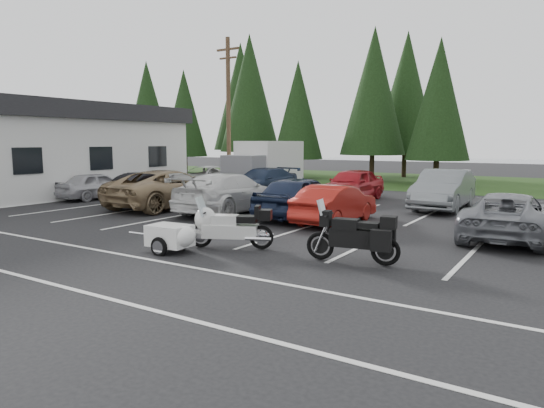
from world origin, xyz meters
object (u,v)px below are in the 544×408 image
Objects in this scene: car_near_0 at (97,186)px; car_far_3 at (444,189)px; car_far_0 at (204,178)px; adventure_motorcycle at (352,231)px; car_near_3 at (229,193)px; car_near_2 at (170,189)px; touring_motorcycle at (231,222)px; building at (27,149)px; box_truck at (261,165)px; utility_pole at (228,111)px; car_near_4 at (300,196)px; car_far_1 at (262,182)px; cargo_trailer at (170,238)px; car_far_2 at (352,184)px; car_near_1 at (150,188)px; car_near_5 at (335,204)px; car_near_6 at (508,216)px.

car_far_3 is at bearing -156.28° from car_near_0.
car_near_0 is 0.78× the size of car_far_0.
adventure_motorcycle is at bearing 165.91° from car_near_0.
car_far_3 is at bearing -143.26° from car_near_3.
car_near_2 is at bearing -59.30° from car_far_0.
car_near_2 is 2.32× the size of touring_motorcycle.
building is 2.79× the size of box_truck.
utility_pole is 1.92× the size of car_near_4.
touring_motorcycle is (7.29, -5.20, -0.11)m from car_near_2.
car_near_0 is (5.76, 0.10, -1.77)m from building.
car_far_1 is 13.73m from cargo_trailer.
car_far_1 is at bearing 177.25° from car_far_3.
car_far_3 reaches higher than car_near_2.
car_far_0 is at bearing 131.49° from adventure_motorcycle.
car_near_4 reaches higher than car_far_2.
car_near_1 is at bearing 146.42° from adventure_motorcycle.
car_near_0 is 6.48m from car_far_0.
box_truck is 1.01× the size of car_near_3.
box_truck is at bearing -82.46° from car_near_2.
car_near_1 is 0.87× the size of car_far_1.
building is at bearing -0.35° from car_near_2.
car_far_0 is at bearing -100.09° from car_near_0.
building is 3.59× the size of car_near_1.
car_far_2 is at bearing -145.45° from car_near_1.
car_near_2 is 6.19m from car_far_1.
car_far_3 is at bearing -159.90° from car_near_1.
adventure_motorcycle is (2.76, -4.95, 0.07)m from car_near_5.
car_near_3 is 1.10× the size of car_far_1.
car_near_5 is at bearing 173.46° from car_near_1.
utility_pole is 14.02m from car_far_3.
car_near_0 is 0.96× the size of car_near_5.
car_near_3 is at bearing 103.26° from touring_motorcycle.
box_truck is (2.00, 0.50, -3.25)m from utility_pole.
building is 13.16m from box_truck.
car_near_3 reaches higher than car_near_6.
car_near_4 reaches higher than car_near_0.
car_near_3 is at bearing 136.34° from adventure_motorcycle.
car_near_5 is at bearing -36.78° from utility_pole.
car_near_3 is 2.23× the size of adventure_motorcycle.
box_truck is 12.47m from car_near_5.
car_near_0 is 12.66m from car_far_2.
cargo_trailer is at bearing 136.18° from car_near_1.
utility_pole reaches higher than box_truck.
car_near_1 is 8.17m from car_near_4.
car_far_3 is at bearing 14.83° from building.
car_far_0 reaches higher than touring_motorcycle.
car_near_2 is 3.19m from car_near_3.
car_near_2 is at bearing 120.09° from touring_motorcycle.
car_near_6 is 1.93× the size of touring_motorcycle.
cargo_trailer is (-3.98, -12.28, -0.47)m from car_far_3.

